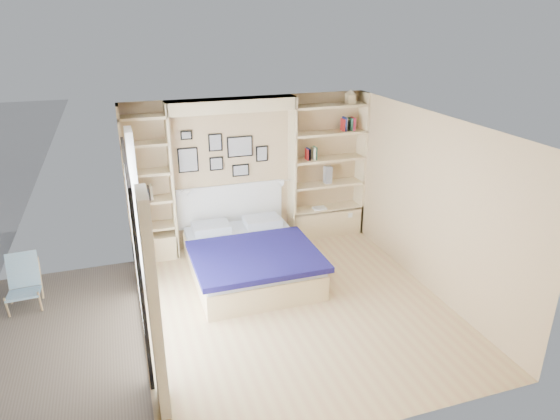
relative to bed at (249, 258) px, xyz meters
name	(u,v)px	position (x,y,z in m)	size (l,w,h in m)	color
ground	(294,306)	(0.34, -1.05, -0.28)	(4.50, 4.50, 0.00)	tan
room_shell	(237,198)	(-0.04, 0.47, 0.80)	(4.50, 4.50, 4.50)	tan
bed	(249,258)	(0.00, 0.00, 0.00)	(1.79, 2.30, 1.07)	beige
photo_gallery	(222,154)	(-0.11, 1.17, 1.32)	(1.48, 0.02, 0.82)	black
reading_lamps	(235,187)	(0.04, 0.95, 0.82)	(1.92, 0.12, 0.15)	silver
shelf_decor	(316,143)	(1.46, 1.02, 1.41)	(3.55, 0.23, 2.03)	#A51E1E
deck	(0,360)	(-3.26, -1.05, -0.28)	(3.20, 4.00, 0.05)	#756456
deck_chair	(23,283)	(-3.11, 0.16, 0.05)	(0.46, 0.72, 0.70)	tan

